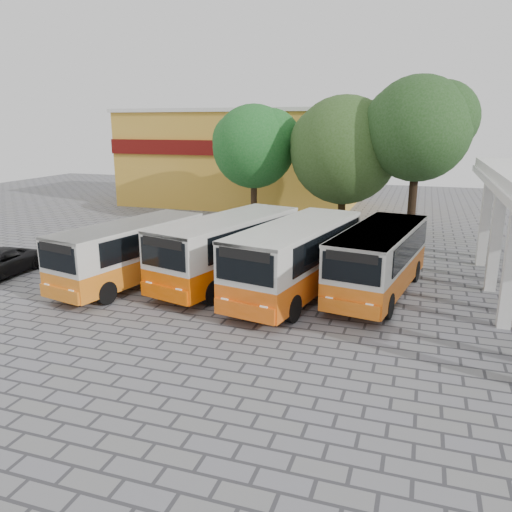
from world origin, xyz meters
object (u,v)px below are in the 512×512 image
(bus_centre_left, at_px, (228,246))
(bus_far_right, at_px, (379,257))
(bus_centre_right, at_px, (297,255))
(bus_far_left, at_px, (130,249))

(bus_centre_left, xyz_separation_m, bus_far_right, (6.63, 0.58, -0.09))
(bus_centre_left, xyz_separation_m, bus_centre_right, (3.36, -0.71, 0.03))
(bus_far_right, bearing_deg, bus_centre_left, -165.49)
(bus_centre_right, relative_size, bus_far_right, 1.08)
(bus_centre_right, height_order, bus_far_right, bus_centre_right)
(bus_far_left, xyz_separation_m, bus_far_right, (10.74, 2.11, 0.05))
(bus_far_left, height_order, bus_centre_right, bus_centre_right)
(bus_centre_right, bearing_deg, bus_far_left, -162.65)
(bus_far_left, bearing_deg, bus_centre_right, 18.84)
(bus_centre_right, bearing_deg, bus_centre_left, 179.20)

